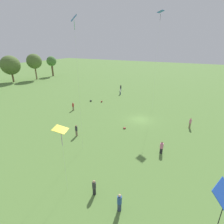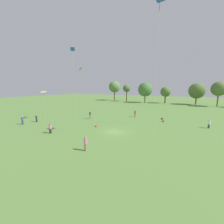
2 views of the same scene
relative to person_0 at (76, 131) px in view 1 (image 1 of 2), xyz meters
The scene contains 18 objects.
ground_plane 12.92m from the person_0, 32.88° to the right, with size 240.00×240.00×0.00m, color #5B843D.
tree_4 54.36m from the person_0, 64.55° to the left, with size 7.08×7.08×9.90m.
tree_5 54.92m from the person_0, 55.41° to the left, with size 5.87×5.87×10.26m.
tree_6 61.09m from the person_0, 48.15° to the left, with size 4.27×4.27×8.75m.
person_0 is the anchor object (origin of this frame).
person_1 25.99m from the person_0, ahead, with size 0.56×0.56×1.74m.
person_2 30.68m from the person_0, 11.29° to the left, with size 0.45×0.45×1.80m.
person_3 14.89m from the person_0, 127.55° to the right, with size 0.45×0.45×1.83m.
person_4 12.35m from the person_0, 134.08° to the right, with size 0.44×0.44×1.70m.
person_5 19.54m from the person_0, 54.31° to the right, with size 0.49×0.49×1.87m.
person_6 12.07m from the person_0, 41.50° to the left, with size 0.44×0.44×1.80m.
person_7 13.21m from the person_0, 83.81° to the right, with size 0.49×0.49×1.75m.
kite_0 15.11m from the person_0, 128.41° to the right, with size 1.13×1.08×16.81m.
kite_2 26.19m from the person_0, 22.80° to the right, with size 1.32×1.28×19.67m.
kite_3 12.48m from the person_0, 146.83° to the right, with size 1.52×1.50×6.98m.
picnic_bag_0 17.70m from the person_0, 17.37° to the left, with size 0.40×0.27×0.37m.
picnic_bag_1 18.04m from the person_0, 26.61° to the left, with size 0.41×0.47×0.35m.
picnic_bag_2 8.31m from the person_0, 44.65° to the right, with size 0.39×0.40×0.24m.
Camera 1 is at (-30.25, -9.42, 13.81)m, focal length 28.00 mm.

